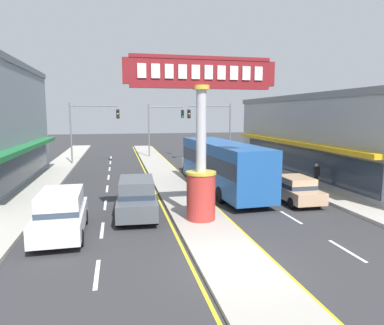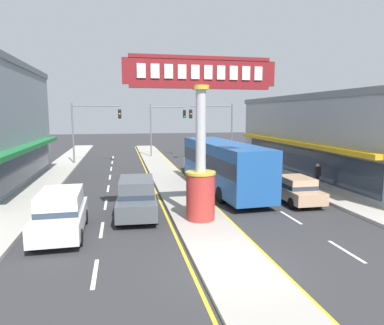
{
  "view_description": "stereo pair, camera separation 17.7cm",
  "coord_description": "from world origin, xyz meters",
  "px_view_note": "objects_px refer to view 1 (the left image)",
  "views": [
    {
      "loc": [
        -3.82,
        -10.72,
        5.17
      ],
      "look_at": [
        0.0,
        7.03,
        2.6
      ],
      "focal_mm": 32.66,
      "sensor_mm": 36.0,
      "label": 1
    },
    {
      "loc": [
        -3.64,
        -10.75,
        5.17
      ],
      "look_at": [
        0.0,
        7.03,
        2.6
      ],
      "focal_mm": 32.66,
      "sensor_mm": 36.0,
      "label": 2
    }
  ],
  "objects_px": {
    "suv_far_left_oncoming": "(137,197)",
    "pedestrian_far_side": "(316,174)",
    "bus_near_left_lane": "(222,163)",
    "suv_mid_left_lane": "(197,162)",
    "traffic_light_left_side": "(89,123)",
    "traffic_light_median_far": "(162,122)",
    "sedan_near_right_lane": "(295,189)",
    "pedestrian_near_kerb": "(296,164)",
    "traffic_light_right_side": "(215,122)",
    "district_sign": "(201,147)",
    "storefront_right": "(349,136)",
    "suv_far_right_lane": "(61,213)"
  },
  "relations": [
    {
      "from": "suv_far_left_oncoming",
      "to": "pedestrian_far_side",
      "type": "xyz_separation_m",
      "value": [
        12.1,
        3.38,
        0.14
      ]
    },
    {
      "from": "bus_near_left_lane",
      "to": "suv_mid_left_lane",
      "type": "relative_size",
      "value": 2.43
    },
    {
      "from": "pedestrian_far_side",
      "to": "bus_near_left_lane",
      "type": "bearing_deg",
      "value": 168.9
    },
    {
      "from": "traffic_light_left_side",
      "to": "traffic_light_median_far",
      "type": "height_order",
      "value": "same"
    },
    {
      "from": "traffic_light_left_side",
      "to": "sedan_near_right_lane",
      "type": "distance_m",
      "value": 22.47
    },
    {
      "from": "pedestrian_near_kerb",
      "to": "pedestrian_far_side",
      "type": "distance_m",
      "value": 4.81
    },
    {
      "from": "bus_near_left_lane",
      "to": "suv_mid_left_lane",
      "type": "height_order",
      "value": "bus_near_left_lane"
    },
    {
      "from": "traffic_light_right_side",
      "to": "suv_mid_left_lane",
      "type": "height_order",
      "value": "traffic_light_right_side"
    },
    {
      "from": "traffic_light_right_side",
      "to": "bus_near_left_lane",
      "type": "xyz_separation_m",
      "value": [
        -3.59,
        -14.47,
        -2.38
      ]
    },
    {
      "from": "traffic_light_left_side",
      "to": "district_sign",
      "type": "bearing_deg",
      "value": -72.5
    },
    {
      "from": "district_sign",
      "to": "storefront_right",
      "type": "relative_size",
      "value": 0.32
    },
    {
      "from": "storefront_right",
      "to": "suv_far_right_lane",
      "type": "distance_m",
      "value": 23.28
    },
    {
      "from": "sedan_near_right_lane",
      "to": "suv_far_left_oncoming",
      "type": "relative_size",
      "value": 0.92
    },
    {
      "from": "bus_near_left_lane",
      "to": "storefront_right",
      "type": "bearing_deg",
      "value": 15.09
    },
    {
      "from": "district_sign",
      "to": "suv_far_left_oncoming",
      "type": "bearing_deg",
      "value": 150.49
    },
    {
      "from": "traffic_light_median_far",
      "to": "pedestrian_near_kerb",
      "type": "relative_size",
      "value": 3.67
    },
    {
      "from": "storefront_right",
      "to": "bus_near_left_lane",
      "type": "xyz_separation_m",
      "value": [
        -11.74,
        -3.17,
        -1.45
      ]
    },
    {
      "from": "traffic_light_right_side",
      "to": "traffic_light_left_side",
      "type": "bearing_deg",
      "value": -179.79
    },
    {
      "from": "traffic_light_left_side",
      "to": "suv_mid_left_lane",
      "type": "xyz_separation_m",
      "value": [
        9.46,
        -7.28,
        -3.26
      ]
    },
    {
      "from": "sedan_near_right_lane",
      "to": "bus_near_left_lane",
      "type": "height_order",
      "value": "bus_near_left_lane"
    },
    {
      "from": "suv_mid_left_lane",
      "to": "sedan_near_right_lane",
      "type": "bearing_deg",
      "value": -73.13
    },
    {
      "from": "traffic_light_left_side",
      "to": "pedestrian_near_kerb",
      "type": "bearing_deg",
      "value": -33.19
    },
    {
      "from": "bus_near_left_lane",
      "to": "pedestrian_far_side",
      "type": "relative_size",
      "value": 6.8
    },
    {
      "from": "traffic_light_left_side",
      "to": "pedestrian_near_kerb",
      "type": "distance_m",
      "value": 20.26
    },
    {
      "from": "district_sign",
      "to": "pedestrian_near_kerb",
      "type": "height_order",
      "value": "district_sign"
    },
    {
      "from": "sedan_near_right_lane",
      "to": "suv_mid_left_lane",
      "type": "height_order",
      "value": "suv_mid_left_lane"
    },
    {
      "from": "storefront_right",
      "to": "traffic_light_median_far",
      "type": "relative_size",
      "value": 3.8
    },
    {
      "from": "bus_near_left_lane",
      "to": "traffic_light_left_side",
      "type": "bearing_deg",
      "value": 123.26
    },
    {
      "from": "sedan_near_right_lane",
      "to": "suv_far_right_lane",
      "type": "relative_size",
      "value": 0.93
    },
    {
      "from": "traffic_light_median_far",
      "to": "suv_far_right_lane",
      "type": "height_order",
      "value": "traffic_light_median_far"
    },
    {
      "from": "traffic_light_left_side",
      "to": "suv_mid_left_lane",
      "type": "bearing_deg",
      "value": -37.59
    },
    {
      "from": "pedestrian_far_side",
      "to": "suv_far_right_lane",
      "type": "bearing_deg",
      "value": -160.13
    },
    {
      "from": "traffic_light_right_side",
      "to": "suv_mid_left_lane",
      "type": "xyz_separation_m",
      "value": [
        -3.59,
        -7.33,
        -3.26
      ]
    },
    {
      "from": "suv_mid_left_lane",
      "to": "traffic_light_right_side",
      "type": "bearing_deg",
      "value": 63.92
    },
    {
      "from": "traffic_light_right_side",
      "to": "pedestrian_far_side",
      "type": "xyz_separation_m",
      "value": [
        2.65,
        -15.69,
        -3.13
      ]
    },
    {
      "from": "suv_far_left_oncoming",
      "to": "suv_far_right_lane",
      "type": "bearing_deg",
      "value": -146.45
    },
    {
      "from": "suv_far_left_oncoming",
      "to": "suv_mid_left_lane",
      "type": "bearing_deg",
      "value": 63.45
    },
    {
      "from": "traffic_light_left_side",
      "to": "suv_far_right_lane",
      "type": "distance_m",
      "value": 21.47
    },
    {
      "from": "storefront_right",
      "to": "suv_far_right_lane",
      "type": "xyz_separation_m",
      "value": [
        -20.91,
        -9.96,
        -2.33
      ]
    },
    {
      "from": "traffic_light_left_side",
      "to": "traffic_light_right_side",
      "type": "distance_m",
      "value": 13.04
    },
    {
      "from": "sedan_near_right_lane",
      "to": "pedestrian_near_kerb",
      "type": "bearing_deg",
      "value": 60.97
    },
    {
      "from": "suv_far_right_lane",
      "to": "traffic_light_median_far",
      "type": "bearing_deg",
      "value": 73.55
    },
    {
      "from": "traffic_light_right_side",
      "to": "suv_far_left_oncoming",
      "type": "height_order",
      "value": "traffic_light_right_side"
    },
    {
      "from": "bus_near_left_lane",
      "to": "traffic_light_right_side",
      "type": "bearing_deg",
      "value": 76.08
    },
    {
      "from": "sedan_near_right_lane",
      "to": "pedestrian_far_side",
      "type": "bearing_deg",
      "value": 40.65
    },
    {
      "from": "district_sign",
      "to": "storefront_right",
      "type": "height_order",
      "value": "district_sign"
    },
    {
      "from": "district_sign",
      "to": "pedestrian_far_side",
      "type": "bearing_deg",
      "value": 28.78
    },
    {
      "from": "suv_far_right_lane",
      "to": "pedestrian_near_kerb",
      "type": "relative_size",
      "value": 2.75
    },
    {
      "from": "sedan_near_right_lane",
      "to": "traffic_light_right_side",
      "type": "bearing_deg",
      "value": 89.1
    },
    {
      "from": "traffic_light_left_side",
      "to": "bus_near_left_lane",
      "type": "distance_m",
      "value": 17.41
    }
  ]
}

